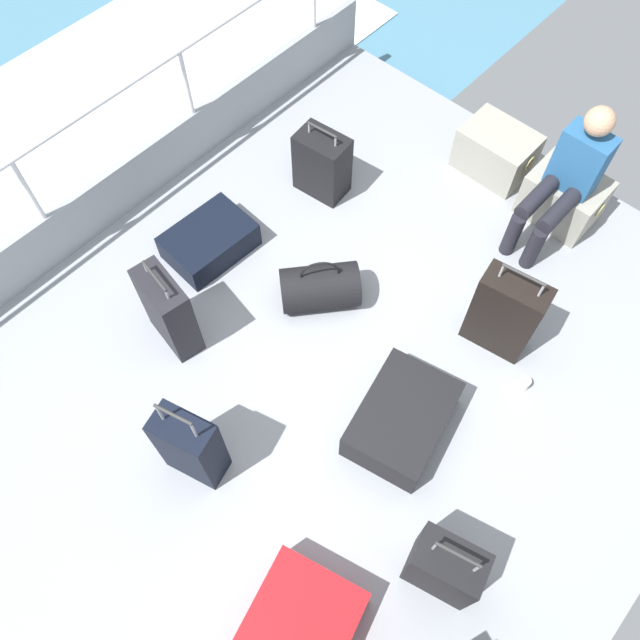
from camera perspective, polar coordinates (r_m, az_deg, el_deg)
The scene contains 16 objects.
ground_plane at distance 4.41m, azimuth 2.04°, elevation -4.49°, with size 4.40×5.20×0.06m, color gray.
gunwale_port at distance 5.21m, azimuth -16.52°, elevation 11.65°, with size 0.06×5.20×0.45m, color gray.
railing_port at distance 4.82m, azimuth -18.22°, elevation 15.94°, with size 0.04×4.20×1.02m.
sea_wake at distance 6.57m, azimuth -23.19°, elevation 14.20°, with size 12.00×12.00×0.01m.
cargo_crate_0 at distance 5.46m, azimuth 15.40°, elevation 14.29°, with size 0.60×0.41×0.38m.
cargo_crate_1 at distance 5.28m, azimuth 20.84°, elevation 10.16°, with size 0.58×0.42×0.39m.
passenger_seated at distance 4.89m, azimuth 21.14°, elevation 11.79°, with size 0.34×0.66×1.09m.
suitcase_0 at distance 4.12m, azimuth 7.32°, elevation -8.74°, with size 0.66×0.81×0.28m.
suitcase_1 at distance 4.35m, azimuth 16.11°, elevation 0.54°, with size 0.46×0.28×0.81m.
suitcase_2 at distance 3.90m, azimuth -11.46°, elevation -10.97°, with size 0.40×0.29×0.86m.
suitcase_3 at distance 4.33m, azimuth -13.32°, elevation 0.77°, with size 0.44×0.26×0.76m.
suitcase_4 at distance 4.86m, azimuth -9.81°, elevation 6.93°, with size 0.48×0.66×0.22m.
suitcase_7 at distance 3.81m, azimuth 11.04°, elevation -20.78°, with size 0.42×0.33×0.67m.
suitcase_8 at distance 5.07m, azimuth 0.19°, elevation 13.70°, with size 0.42×0.30×0.63m.
duffel_bag at distance 4.50m, azimuth -0.01°, elevation 2.94°, with size 0.60×0.63×0.47m.
paper_cup at distance 4.49m, azimuth 17.66°, elevation -5.40°, with size 0.08×0.08×0.10m, color white.
Camera 1 is at (1.13, -1.48, 3.97)m, focal length 35.95 mm.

